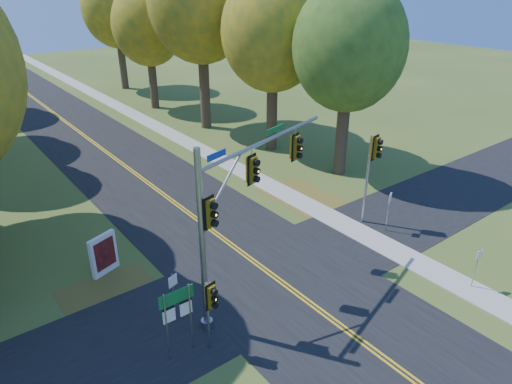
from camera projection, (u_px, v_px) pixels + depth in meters
ground at (303, 298)px, 19.62m from camera, size 160.00×160.00×0.00m
road_main at (303, 298)px, 19.62m from camera, size 8.00×160.00×0.02m
road_cross at (273, 276)px, 21.05m from camera, size 60.00×6.00×0.02m
centerline_left at (301, 298)px, 19.56m from camera, size 0.10×160.00×0.01m
centerline_right at (304, 297)px, 19.67m from camera, size 0.10×160.00×0.01m
sidewalk_east at (393, 250)px, 23.02m from camera, size 1.60×160.00×0.06m
leaf_patch_w_near at (122, 310)px, 18.92m from camera, size 4.00×6.00×0.00m
leaf_patch_e at (318, 205)px, 27.66m from camera, size 3.50×8.00×0.00m
tree_e_a at (349, 47)px, 28.63m from camera, size 7.20×7.20×12.73m
tree_e_b at (273, 32)px, 33.03m from camera, size 7.60×7.60×13.33m
tree_e_c at (201, 2)px, 37.49m from camera, size 8.80×8.80×15.79m
tree_e_d at (148, 25)px, 44.78m from camera, size 7.00×7.00×12.32m
tree_e_e at (116, 9)px, 52.72m from camera, size 7.80×7.80×13.74m
traffic_mast at (238, 199)px, 17.44m from camera, size 7.95×2.76×7.49m
east_signal_pole at (373, 158)px, 23.95m from camera, size 0.59×0.69×5.16m
ped_signal_pole at (211, 301)px, 15.96m from camera, size 0.47×0.55×3.01m
route_sign_cluster at (177, 309)px, 15.94m from camera, size 1.33×0.08×2.86m
info_kiosk at (104, 254)px, 20.92m from camera, size 1.41×0.68×1.98m
reg_sign_e_north at (389, 205)px, 24.14m from camera, size 0.42×0.20×2.32m
reg_sign_e_south at (477, 261)px, 19.73m from camera, size 0.38×0.07×2.00m
reg_sign_w at (173, 290)px, 17.61m from camera, size 0.43×0.16×2.31m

